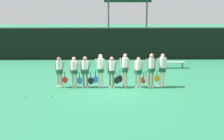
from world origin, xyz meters
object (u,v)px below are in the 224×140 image
(tennis_ball_7, at_px, (179,97))
(tennis_ball_4, at_px, (79,79))
(player_2, at_px, (85,69))
(tennis_ball_5, at_px, (74,88))
(player_7, at_px, (151,67))
(tennis_ball_10, at_px, (49,84))
(player_4, at_px, (112,70))
(player_3, at_px, (100,68))
(scoreboard, at_px, (128,3))
(tennis_ball_0, at_px, (177,93))
(tennis_ball_3, at_px, (186,88))
(tennis_ball_6, at_px, (87,79))
(player_6, at_px, (138,69))
(player_8, at_px, (162,67))
(tennis_ball_2, at_px, (26,96))
(player_0, at_px, (59,69))
(bench_courtside, at_px, (173,63))
(tennis_ball_8, at_px, (137,82))
(tennis_ball_1, at_px, (126,88))
(player_5, at_px, (125,68))
(tennis_ball_9, at_px, (52,96))
(player_1, at_px, (74,70))

(tennis_ball_7, bearing_deg, tennis_ball_4, 145.35)
(player_2, distance_m, tennis_ball_5, 1.16)
(player_2, height_order, player_7, player_7)
(tennis_ball_10, bearing_deg, player_4, -10.51)
(tennis_ball_5, bearing_deg, player_3, 15.18)
(scoreboard, relative_size, tennis_ball_0, 91.85)
(player_3, bearing_deg, tennis_ball_4, 128.83)
(tennis_ball_3, relative_size, tennis_ball_7, 0.92)
(tennis_ball_4, distance_m, tennis_ball_6, 0.52)
(player_4, distance_m, player_6, 1.41)
(player_8, bearing_deg, tennis_ball_2, -175.12)
(player_3, bearing_deg, tennis_ball_6, 119.64)
(tennis_ball_3, bearing_deg, player_0, 177.34)
(player_8, bearing_deg, player_2, 171.79)
(bench_courtside, xyz_separation_m, tennis_ball_4, (-6.40, -3.08, -0.35))
(player_0, distance_m, tennis_ball_4, 2.09)
(bench_courtside, bearing_deg, tennis_ball_4, -153.94)
(player_7, height_order, tennis_ball_10, player_7)
(tennis_ball_7, height_order, tennis_ball_10, tennis_ball_7)
(scoreboard, relative_size, player_0, 3.60)
(bench_courtside, relative_size, tennis_ball_10, 25.58)
(bench_courtside, xyz_separation_m, tennis_ball_2, (-8.60, -6.35, -0.35))
(player_4, relative_size, tennis_ball_7, 23.22)
(tennis_ball_6, bearing_deg, player_7, -24.08)
(player_8, relative_size, tennis_ball_8, 27.97)
(player_7, distance_m, tennis_ball_2, 6.48)
(player_6, bearing_deg, tennis_ball_0, -37.98)
(player_3, xyz_separation_m, player_7, (2.68, -0.08, 0.04))
(bench_courtside, height_order, player_6, player_6)
(bench_courtside, height_order, player_2, player_2)
(tennis_ball_5, height_order, tennis_ball_7, tennis_ball_7)
(tennis_ball_7, bearing_deg, tennis_ball_1, 149.96)
(player_0, height_order, player_5, player_5)
(player_8, distance_m, tennis_ball_1, 2.28)
(player_7, bearing_deg, tennis_ball_9, -159.32)
(tennis_ball_1, bearing_deg, bench_courtside, 54.16)
(player_8, distance_m, tennis_ball_7, 2.18)
(player_1, height_order, tennis_ball_9, player_1)
(player_6, height_order, tennis_ball_5, player_6)
(player_5, height_order, tennis_ball_1, player_5)
(player_3, bearing_deg, tennis_ball_9, -145.12)
(bench_courtside, height_order, tennis_ball_8, bench_courtside)
(player_6, xyz_separation_m, tennis_ball_7, (1.73, -1.76, -0.94))
(scoreboard, height_order, tennis_ball_2, scoreboard)
(tennis_ball_0, bearing_deg, player_3, 161.19)
(tennis_ball_5, height_order, tennis_ball_9, tennis_ball_5)
(tennis_ball_0, distance_m, tennis_ball_2, 7.35)
(player_5, bearing_deg, player_2, -166.80)
(tennis_ball_0, xyz_separation_m, tennis_ball_4, (-5.15, 2.96, 0.00))
(tennis_ball_7, distance_m, tennis_ball_8, 3.18)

